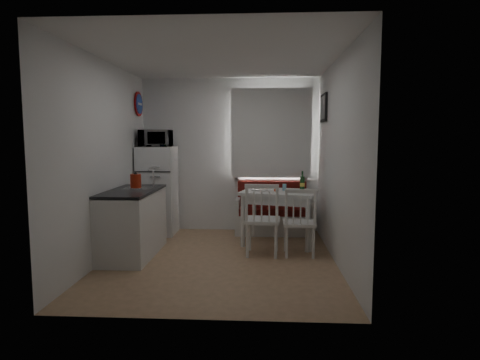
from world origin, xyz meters
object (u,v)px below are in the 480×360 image
object	(u,v)px
chair_right	(300,215)
chair_left	(262,212)
bench	(272,217)
kitchen_counter	(133,222)
fridge	(158,191)
microwave	(156,138)
kettle	(136,181)
dining_table	(279,197)
wine_bottle	(302,181)

from	to	relation	value
chair_right	chair_left	bearing A→B (deg)	-178.66
bench	chair_right	world-z (taller)	chair_right
kitchen_counter	fridge	distance (m)	1.27
bench	microwave	xyz separation A→B (m)	(-1.90, -0.16, 1.30)
chair_left	kettle	world-z (taller)	kettle
bench	chair_right	size ratio (longest dim) A/B	2.42
chair_right	kitchen_counter	bearing A→B (deg)	-178.69
kitchen_counter	dining_table	world-z (taller)	kitchen_counter
fridge	bench	bearing A→B (deg)	3.26
bench	microwave	bearing A→B (deg)	-175.24
fridge	kettle	distance (m)	1.26
microwave	bench	bearing A→B (deg)	4.76
kitchen_counter	chair_left	size ratio (longest dim) A/B	2.47
dining_table	wine_bottle	bearing A→B (deg)	30.38
kitchen_counter	bench	distance (m)	2.35
chair_left	wine_bottle	xyz separation A→B (m)	(0.60, 0.77, 0.34)
fridge	microwave	xyz separation A→B (m)	(0.00, -0.05, 0.86)
dining_table	chair_right	bearing A→B (deg)	-54.98
dining_table	wine_bottle	xyz separation A→B (m)	(0.35, 0.10, 0.24)
dining_table	chair_right	distance (m)	0.73
chair_right	microwave	xyz separation A→B (m)	(-2.24, 1.17, 1.02)
bench	wine_bottle	size ratio (longest dim) A/B	4.13
dining_table	chair_left	size ratio (longest dim) A/B	2.31
microwave	wine_bottle	distance (m)	2.46
dining_table	kettle	world-z (taller)	kettle
dining_table	fridge	size ratio (longest dim) A/B	0.85
bench	dining_table	xyz separation A→B (m)	(0.09, -0.66, 0.43)
chair_left	fridge	size ratio (longest dim) A/B	0.37
bench	microwave	size ratio (longest dim) A/B	2.43
bench	microwave	world-z (taller)	microwave
kitchen_counter	chair_left	world-z (taller)	kitchen_counter
dining_table	chair_left	bearing A→B (deg)	-95.96
wine_bottle	chair_right	bearing A→B (deg)	-97.44
chair_right	kettle	bearing A→B (deg)	-179.03
chair_left	microwave	size ratio (longest dim) A/B	1.07
chair_left	fridge	distance (m)	2.13
dining_table	kettle	xyz separation A→B (m)	(-1.96, -0.68, 0.30)
wine_bottle	fridge	bearing A→B (deg)	169.11
fridge	wine_bottle	bearing A→B (deg)	-10.89
chair_left	kettle	size ratio (longest dim) A/B	2.32
bench	fridge	size ratio (longest dim) A/B	0.83
kitchen_counter	fridge	xyz separation A→B (m)	(0.02, 1.24, 0.27)
fridge	microwave	world-z (taller)	microwave
kitchen_counter	chair_left	bearing A→B (deg)	0.71
fridge	wine_bottle	size ratio (longest dim) A/B	4.96
kitchen_counter	fridge	size ratio (longest dim) A/B	0.91
chair_right	kettle	size ratio (longest dim) A/B	2.17
microwave	chair_right	bearing A→B (deg)	-27.50
wine_bottle	bench	bearing A→B (deg)	128.32
kitchen_counter	wine_bottle	xyz separation A→B (m)	(2.36, 0.79, 0.50)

